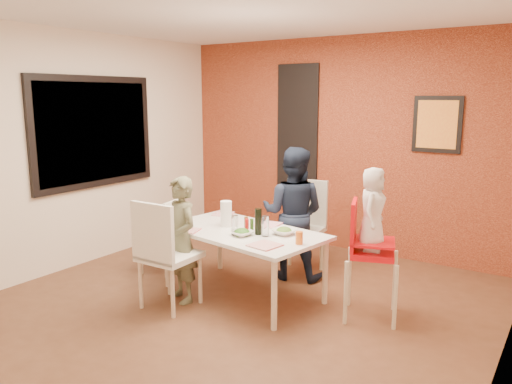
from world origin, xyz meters
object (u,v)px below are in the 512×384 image
Objects in this scene: high_chair at (367,248)px; paper_towel_roll at (226,214)px; dining_table at (243,236)px; toddler at (372,209)px; chair_near at (163,250)px; wine_bottle at (258,222)px; chair_left at (166,232)px; child_near at (181,240)px; child_far at (293,213)px; chair_far at (303,221)px.

high_chair reaches higher than paper_towel_roll.
toddler reaches higher than dining_table.
chair_near is 4.13× the size of wine_bottle.
chair_near is at bearing 30.53° from chair_left.
chair_near reaches higher than chair_left.
child_far reaches higher than child_near.
toddler is (0.03, 0.02, 0.36)m from high_chair.
wine_bottle is (1.30, -0.10, 0.33)m from chair_left.
dining_table is 1.31m from toddler.
chair_far is 0.97× the size of high_chair.
toddler reaches higher than chair_far.
chair_left is 2.39m from toddler.
high_chair is 1.04m from wine_bottle.
high_chair is 0.36m from toddler.
paper_towel_roll is (0.19, 0.47, 0.19)m from child_near.
child_far reaches higher than paper_towel_roll.
dining_table is 0.28m from wine_bottle.
dining_table is 1.62× the size of high_chair.
child_near is 0.85× the size of child_far.
paper_towel_roll reaches higher than wine_bottle.
chair_far reaches higher than chair_left.
child_far is 5.56× the size of paper_towel_roll.
dining_table is at bearing -122.58° from chair_near.
dining_table is 6.87× the size of wine_bottle.
paper_towel_roll is (-1.46, -0.18, -0.20)m from toddler.
child_far is at bearing 106.03° from chair_left.
chair_left is 3.23× the size of paper_towel_roll.
child_near is 0.76m from wine_bottle.
wine_bottle is at bearing 78.91° from child_far.
child_near is 0.54m from paper_towel_roll.
chair_near is 0.85× the size of child_near.
wine_bottle is (-1.00, -0.24, 0.15)m from high_chair.
chair_left is at bearing 178.41° from paper_towel_roll.
chair_left is 1.13× the size of toddler.
child_far is 5.73× the size of wine_bottle.
toddler reaches higher than paper_towel_roll.
paper_towel_roll is at bearing 171.13° from dining_table.
toddler is (1.65, 0.65, 0.39)m from child_near.
toddler is at bearing 140.66° from child_far.
paper_towel_roll is at bearing 88.10° from child_near.
dining_table is 1.10m from chair_left.
dining_table is at bearing -8.87° from paper_towel_roll.
chair_near is at bearing 99.88° from high_chair.
child_far is (0.16, 0.71, 0.11)m from dining_table.
high_chair is at bearing 111.33° from toddler.
child_far is (0.58, 1.15, 0.11)m from child_near.
chair_far is (0.15, 0.96, -0.03)m from dining_table.
chair_far is 0.29m from child_far.
chair_near is at bearing 53.01° from child_far.
high_chair is (1.62, 0.89, 0.06)m from chair_near.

